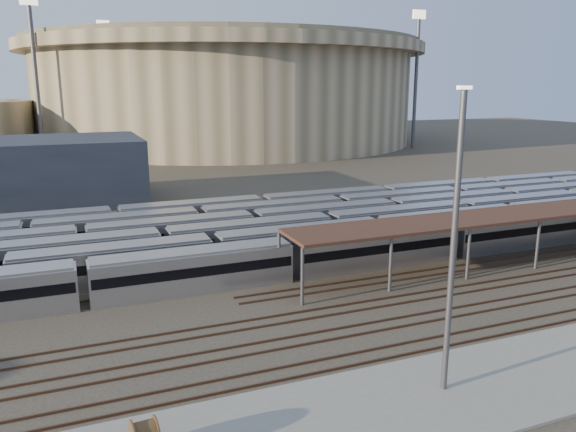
# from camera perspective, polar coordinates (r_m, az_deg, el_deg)

# --- Properties ---
(ground) EXTENTS (420.00, 420.00, 0.00)m
(ground) POSITION_cam_1_polar(r_m,az_deg,el_deg) (50.50, 10.49, -8.09)
(ground) COLOR #383026
(ground) RESTS_ON ground
(apron) EXTENTS (50.00, 9.00, 0.20)m
(apron) POSITION_cam_1_polar(r_m,az_deg,el_deg) (36.81, 16.61, -16.76)
(apron) COLOR gray
(apron) RESTS_ON ground
(subway_trains) EXTENTS (125.91, 23.90, 3.60)m
(subway_trains) POSITION_cam_1_polar(r_m,az_deg,el_deg) (65.62, 2.14, -1.22)
(subway_trains) COLOR #B5B5BA
(subway_trains) RESTS_ON ground
(inspection_shed) EXTENTS (60.30, 6.00, 5.30)m
(inspection_shed) POSITION_cam_1_polar(r_m,az_deg,el_deg) (65.89, 25.16, 0.42)
(inspection_shed) COLOR #4F4E53
(inspection_shed) RESTS_ON ground
(empty_tracks) EXTENTS (170.00, 9.62, 0.18)m
(empty_tracks) POSITION_cam_1_polar(r_m,az_deg,el_deg) (46.66, 13.81, -9.97)
(empty_tracks) COLOR #4C3323
(empty_tracks) RESTS_ON ground
(stadium) EXTENTS (124.00, 124.00, 32.50)m
(stadium) POSITION_cam_1_polar(r_m,az_deg,el_deg) (186.51, -6.32, 12.63)
(stadium) COLOR tan
(stadium) RESTS_ON ground
(floodlight_0) EXTENTS (4.00, 1.00, 38.40)m
(floodlight_0) POSITION_cam_1_polar(r_m,az_deg,el_deg) (149.56, -24.25, 13.05)
(floodlight_0) COLOR #4F4E53
(floodlight_0) RESTS_ON ground
(floodlight_2) EXTENTS (4.00, 1.00, 38.40)m
(floodlight_2) POSITION_cam_1_polar(r_m,az_deg,el_deg) (169.18, 12.88, 13.75)
(floodlight_2) COLOR #4F4E53
(floodlight_2) RESTS_ON ground
(floodlight_3) EXTENTS (4.00, 1.00, 38.40)m
(floodlight_3) POSITION_cam_1_polar(r_m,az_deg,el_deg) (200.11, -17.94, 13.32)
(floodlight_3) COLOR #4F4E53
(floodlight_3) RESTS_ON ground
(yard_light_pole) EXTENTS (0.81, 0.36, 17.90)m
(yard_light_pole) POSITION_cam_1_polar(r_m,az_deg,el_deg) (33.36, 16.46, -2.85)
(yard_light_pole) COLOR #4F4E53
(yard_light_pole) RESTS_ON apron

